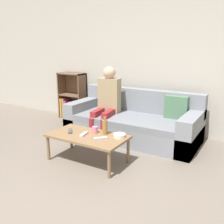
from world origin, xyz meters
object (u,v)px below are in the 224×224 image
Objects in this scene: tv_remote_0 at (70,131)px; bottle at (105,127)px; couch at (133,123)px; person_adult at (108,97)px; coffee_table at (87,138)px; tv_remote_1 at (84,134)px; bookshelf at (73,102)px; cup_near at (95,130)px; tv_remote_2 at (101,138)px; snack_bowl at (119,136)px.

tv_remote_0 is 0.50m from bottle.
person_adult reaches higher than couch.
tv_remote_0 is at bearing -176.53° from coffee_table.
tv_remote_1 is at bearing -154.63° from coffee_table.
couch is at bearing 93.90° from bottle.
couch is 1.71m from bookshelf.
bottle is (0.07, -0.98, 0.21)m from couch.
person_adult is 13.27× the size of cup_near.
tv_remote_2 is (1.77, -1.60, 0.03)m from bookshelf.
person_adult reaches higher than tv_remote_2.
bottle is at bearing -86.10° from couch.
person_adult is at bearing 158.68° from tv_remote_2.
tv_remote_0 is at bearing -160.36° from bottle.
person_adult is 1.14m from tv_remote_1.
person_adult is 1.25m from tv_remote_2.
bottle is (-0.05, 0.18, 0.09)m from tv_remote_2.
cup_near is at bearing -94.48° from couch.
tv_remote_2 is 0.24m from snack_bowl.
person_adult is 1.10m from tv_remote_0.
tv_remote_0 is 1.01× the size of tv_remote_2.
tv_remote_0 is at bearing -108.87° from couch.
couch is at bearing 106.17° from snack_bowl.
tv_remote_2 is (0.27, -0.01, 0.00)m from tv_remote_1.
tv_remote_2 is at bearing -38.17° from cup_near.
couch is 0.61m from person_adult.
tv_remote_1 is 0.29m from bottle.
coffee_table is at bearing -80.39° from person_adult.
couch is 1.85× the size of person_adult.
cup_near is at bearing -42.61° from bookshelf.
tv_remote_0 is at bearing -155.81° from cup_near.
tv_remote_2 is (0.20, -0.15, -0.03)m from cup_near.
person_adult is 4.92× the size of bottle.
snack_bowl reaches higher than tv_remote_1.
couch is at bearing 31.45° from tv_remote_0.
tv_remote_0 is at bearing -95.01° from person_adult.
coffee_table is at bearing -159.93° from snack_bowl.
tv_remote_1 is at bearing -40.38° from tv_remote_0.
cup_near reaches higher than snack_bowl.
cup_near is 0.16m from bottle.
person_adult reaches higher than cup_near.
couch reaches higher than coffee_table.
bookshelf reaches higher than tv_remote_1.
coffee_table is 0.07m from tv_remote_1.
person_adult reaches higher than bottle.
tv_remote_2 is 0.20m from bottle.
couch is 1.22m from tv_remote_0.
snack_bowl is at bearing 87.27° from tv_remote_2.
coffee_table is at bearing -105.95° from cup_near.
cup_near is at bearing -76.29° from person_adult.
tv_remote_1 is at bearing -46.76° from bookshelf.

